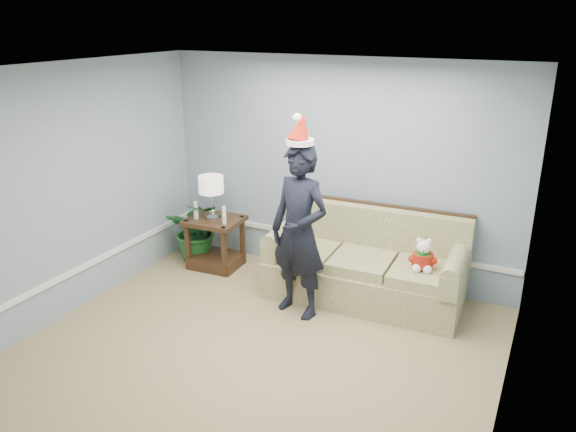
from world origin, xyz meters
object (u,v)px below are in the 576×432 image
(sofa, at_px, (365,267))
(man, at_px, (299,232))
(teddy_bear, at_px, (423,258))
(side_table, at_px, (216,248))
(table_lamp, at_px, (211,186))
(houseplant, at_px, (198,229))

(sofa, xyz_separation_m, man, (-0.53, -0.68, 0.58))
(man, distance_m, teddy_bear, 1.35)
(teddy_bear, bearing_deg, man, -168.94)
(man, xyz_separation_m, teddy_bear, (1.21, 0.53, -0.28))
(sofa, bearing_deg, side_table, 179.91)
(table_lamp, bearing_deg, teddy_bear, -1.51)
(sofa, bearing_deg, teddy_bear, -14.65)
(table_lamp, xyz_separation_m, man, (1.52, -0.60, -0.14))
(man, relative_size, teddy_bear, 5.25)
(table_lamp, distance_m, man, 1.64)
(sofa, height_order, side_table, sofa)
(houseplant, height_order, teddy_bear, teddy_bear)
(houseplant, bearing_deg, table_lamp, -17.49)
(side_table, height_order, houseplant, houseplant)
(side_table, distance_m, man, 1.76)
(side_table, height_order, teddy_bear, teddy_bear)
(man, bearing_deg, sofa, 64.32)
(table_lamp, relative_size, man, 0.30)
(sofa, distance_m, table_lamp, 2.18)
(sofa, bearing_deg, houseplant, 177.40)
(side_table, bearing_deg, man, -22.11)
(sofa, distance_m, houseplant, 2.37)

